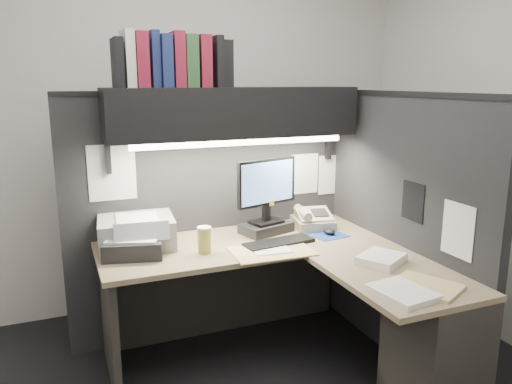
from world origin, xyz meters
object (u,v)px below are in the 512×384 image
(desk, at_px, (334,315))
(printer, at_px, (136,232))
(overhead_shelf, at_px, (233,112))
(monitor, at_px, (266,204))
(telephone, at_px, (313,220))
(coffee_cup, at_px, (204,241))
(notebook_stack, at_px, (134,247))
(keyboard, at_px, (279,243))

(desk, height_order, printer, printer)
(overhead_shelf, xyz_separation_m, monitor, (0.19, -0.07, -0.58))
(telephone, distance_m, printer, 1.15)
(desk, distance_m, coffee_cup, 0.83)
(overhead_shelf, bearing_deg, desk, -68.21)
(coffee_cup, distance_m, notebook_stack, 0.40)
(monitor, xyz_separation_m, keyboard, (-0.02, -0.25, -0.18))
(coffee_cup, relative_size, notebook_stack, 0.45)
(telephone, bearing_deg, notebook_stack, -164.84)
(desk, xyz_separation_m, notebook_stack, (-0.97, 0.57, 0.34))
(keyboard, height_order, telephone, telephone)
(printer, bearing_deg, keyboard, -14.94)
(notebook_stack, bearing_deg, printer, 75.23)
(monitor, relative_size, printer, 1.11)
(printer, bearing_deg, coffee_cup, -33.56)
(keyboard, relative_size, printer, 1.00)
(monitor, bearing_deg, coffee_cup, -171.23)
(desk, bearing_deg, monitor, 99.22)
(overhead_shelf, xyz_separation_m, notebook_stack, (-0.67, -0.18, -0.72))
(overhead_shelf, height_order, printer, overhead_shelf)
(overhead_shelf, relative_size, monitor, 3.23)
(telephone, xyz_separation_m, coffee_cup, (-0.81, -0.21, 0.02))
(desk, height_order, telephone, telephone)
(desk, bearing_deg, notebook_stack, 149.43)
(desk, bearing_deg, telephone, 71.38)
(overhead_shelf, xyz_separation_m, keyboard, (0.17, -0.32, -0.76))
(monitor, height_order, telephone, monitor)
(desk, relative_size, keyboard, 3.93)
(overhead_shelf, xyz_separation_m, telephone, (0.53, -0.08, -0.72))
(desk, xyz_separation_m, overhead_shelf, (-0.30, 0.75, 1.06))
(telephone, bearing_deg, keyboard, -136.14)
(monitor, distance_m, keyboard, 0.31)
(telephone, height_order, printer, printer)
(monitor, height_order, keyboard, monitor)
(desk, xyz_separation_m, keyboard, (-0.13, 0.43, 0.30))
(desk, height_order, notebook_stack, notebook_stack)
(overhead_shelf, distance_m, keyboard, 0.84)
(desk, relative_size, telephone, 6.64)
(keyboard, bearing_deg, monitor, 76.99)
(printer, relative_size, notebook_stack, 1.34)
(desk, height_order, coffee_cup, coffee_cup)
(overhead_shelf, distance_m, printer, 0.93)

